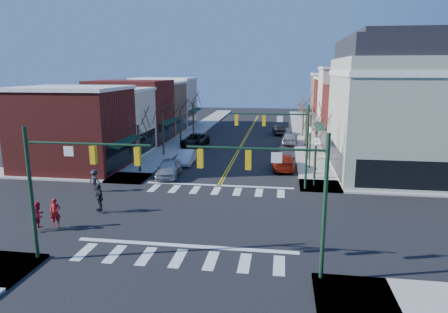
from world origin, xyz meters
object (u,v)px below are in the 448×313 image
at_px(car_right_near, 284,162).
at_px(car_right_mid, 290,138).
at_px(car_right_far, 279,130).
at_px(pedestrian_dark_b, 95,180).
at_px(pedestrian_red_b, 39,215).
at_px(car_left_near, 169,168).
at_px(car_left_mid, 186,157).
at_px(pedestrian_red_a, 55,212).
at_px(victorian_corner, 402,105).
at_px(lamppost_corner, 315,154).
at_px(pedestrian_dark_a, 99,198).
at_px(lamppost_midblock, 310,140).
at_px(car_left_far, 195,140).

relative_size(car_right_near, car_right_mid, 1.08).
xyz_separation_m(car_right_far, pedestrian_dark_b, (-14.70, -32.24, 0.25)).
bearing_deg(pedestrian_red_b, car_left_near, -15.70).
height_order(car_left_mid, car_right_mid, car_right_mid).
bearing_deg(pedestrian_red_a, victorian_corner, 15.31).
distance_m(victorian_corner, car_left_mid, 22.12).
xyz_separation_m(lamppost_corner, pedestrian_dark_a, (-15.50, -8.66, -1.84)).
bearing_deg(car_left_near, pedestrian_red_b, -113.69).
xyz_separation_m(car_right_near, pedestrian_dark_a, (-12.90, -14.61, 0.34)).
bearing_deg(pedestrian_dark_b, lamppost_midblock, -132.74).
bearing_deg(pedestrian_dark_a, victorian_corner, 74.33).
height_order(car_left_far, pedestrian_red_b, pedestrian_red_b).
bearing_deg(pedestrian_dark_b, car_left_mid, -98.10).
height_order(lamppost_midblock, pedestrian_red_a, lamppost_midblock).
relative_size(car_left_near, car_left_far, 0.81).
xyz_separation_m(lamppost_corner, car_right_far, (-3.40, 28.24, -2.20)).
height_order(car_left_far, car_right_mid, car_right_mid).
xyz_separation_m(car_right_mid, pedestrian_dark_b, (-16.30, -24.20, 0.16)).
bearing_deg(victorian_corner, car_left_far, 154.40).
distance_m(victorian_corner, pedestrian_red_a, 31.41).
distance_m(car_left_mid, pedestrian_red_b, 19.70).
bearing_deg(pedestrian_dark_a, pedestrian_dark_b, 161.94).
distance_m(lamppost_corner, car_left_far, 22.09).
xyz_separation_m(car_right_mid, pedestrian_red_b, (-16.00, -32.47, 0.17)).
distance_m(car_left_near, pedestrian_dark_b, 7.26).
relative_size(lamppost_corner, car_left_near, 0.89).
bearing_deg(pedestrian_dark_a, car_left_mid, 123.53).
distance_m(pedestrian_red_b, pedestrian_dark_a, 4.29).
relative_size(car_right_far, pedestrian_red_b, 2.65).
distance_m(lamppost_midblock, pedestrian_dark_b, 21.02).
distance_m(lamppost_corner, car_right_mid, 20.38).
height_order(car_left_mid, pedestrian_dark_b, pedestrian_dark_b).
relative_size(car_left_far, pedestrian_red_a, 3.30).
distance_m(car_right_near, pedestrian_red_b, 23.74).
bearing_deg(lamppost_midblock, car_left_far, 144.10).
bearing_deg(car_right_mid, pedestrian_red_b, 67.30).
bearing_deg(pedestrian_red_b, victorian_corner, -52.84).
relative_size(car_right_mid, car_right_far, 1.08).
distance_m(car_left_near, car_right_mid, 21.99).
distance_m(pedestrian_red_a, pedestrian_red_b, 0.97).
distance_m(lamppost_corner, pedestrian_dark_b, 18.64).
bearing_deg(car_right_mid, pedestrian_red_a, 68.03).
xyz_separation_m(victorian_corner, lamppost_corner, (-8.30, -6.00, -3.70)).
distance_m(lamppost_corner, car_left_mid, 14.85).
bearing_deg(lamppost_corner, car_right_far, 96.87).
xyz_separation_m(lamppost_corner, lamppost_midblock, (0.00, 6.50, 0.00)).
height_order(lamppost_corner, pedestrian_red_b, lamppost_corner).
relative_size(lamppost_corner, car_left_far, 0.73).
bearing_deg(car_left_near, lamppost_midblock, 14.71).
xyz_separation_m(car_left_far, pedestrian_red_b, (-3.60, -29.06, 0.19)).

